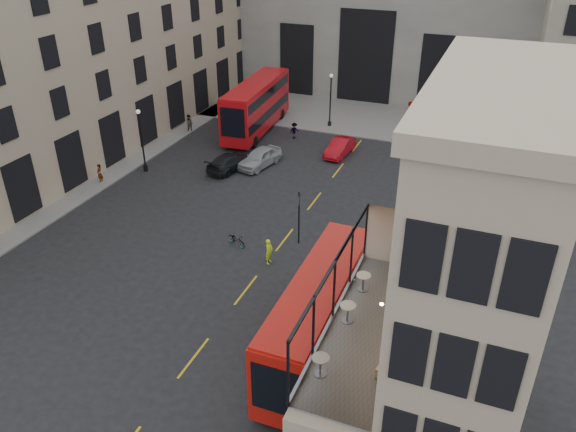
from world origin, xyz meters
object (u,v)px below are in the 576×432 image
at_px(car_b, 340,147).
at_px(pedestrian_b, 294,131).
at_px(cyclist, 269,251).
at_px(pedestrian_a, 190,124).
at_px(pedestrian_e, 100,174).
at_px(cafe_table_mid, 348,310).
at_px(bicycle, 236,240).
at_px(pedestrian_d, 410,111).
at_px(street_lamp_a, 142,144).
at_px(street_lamp_b, 330,103).
at_px(cafe_chair_d, 405,270).
at_px(cafe_chair_a, 382,372).
at_px(traffic_light_near, 299,211).
at_px(car_c, 231,162).
at_px(bus_far, 257,104).
at_px(pedestrian_c, 420,111).
at_px(cafe_chair_b, 394,333).
at_px(cafe_table_far, 363,280).
at_px(cafe_chair_c, 395,318).
at_px(traffic_light_far, 221,110).
at_px(cafe_table_near, 321,363).
at_px(car_a, 260,158).

distance_m(car_b, pedestrian_b, 5.68).
relative_size(cyclist, pedestrian_a, 0.93).
height_order(pedestrian_e, cafe_table_mid, cafe_table_mid).
bearing_deg(bicycle, pedestrian_d, 12.04).
relative_size(pedestrian_d, pedestrian_e, 1.21).
distance_m(street_lamp_a, street_lamp_b, 19.42).
bearing_deg(cafe_chair_d, bicycle, 152.99).
bearing_deg(pedestrian_e, pedestrian_b, 129.85).
height_order(cafe_table_mid, cafe_chair_a, cafe_table_mid).
bearing_deg(traffic_light_near, car_c, 136.76).
bearing_deg(bus_far, pedestrian_c, 34.39).
xyz_separation_m(cyclist, pedestrian_d, (2.95, 29.87, 0.14)).
distance_m(pedestrian_b, pedestrian_e, 18.47).
bearing_deg(pedestrian_e, cafe_table_mid, 45.26).
bearing_deg(pedestrian_e, cafe_chair_a, 43.21).
height_order(bus_far, bicycle, bus_far).
distance_m(traffic_light_near, cafe_chair_b, 15.14).
distance_m(car_b, cafe_table_far, 26.76).
bearing_deg(cyclist, pedestrian_d, 0.67).
distance_m(pedestrian_e, cafe_chair_c, 30.22).
bearing_deg(cyclist, bus_far, 32.55).
bearing_deg(traffic_light_far, street_lamp_a, -101.31).
relative_size(bus_far, cafe_chair_d, 13.43).
height_order(street_lamp_a, bus_far, street_lamp_a).
relative_size(pedestrian_b, cafe_chair_d, 1.70).
height_order(car_b, pedestrian_b, pedestrian_b).
relative_size(cafe_table_near, cafe_table_mid, 0.97).
relative_size(pedestrian_d, cafe_table_far, 2.44).
distance_m(bicycle, cafe_chair_b, 16.71).
relative_size(traffic_light_near, cafe_table_near, 4.71).
bearing_deg(cafe_table_mid, pedestrian_e, 149.25).
distance_m(bicycle, cafe_table_far, 13.80).
height_order(traffic_light_near, cafe_chair_b, cafe_chair_b).
bearing_deg(pedestrian_a, street_lamp_a, -88.65).
height_order(car_b, pedestrian_d, pedestrian_d).
height_order(traffic_light_far, car_a, traffic_light_far).
height_order(street_lamp_b, bus_far, street_lamp_b).
bearing_deg(street_lamp_a, cafe_chair_d, -29.76).
bearing_deg(cafe_chair_c, street_lamp_a, 144.63).
xyz_separation_m(traffic_light_near, cafe_chair_a, (8.64, -14.47, 2.40)).
xyz_separation_m(car_c, pedestrian_e, (-8.49, -6.25, 0.11)).
relative_size(cafe_table_mid, cafe_table_far, 1.03).
distance_m(traffic_light_far, bicycle, 20.65).
bearing_deg(cyclist, car_b, 9.50).
relative_size(car_a, bicycle, 2.87).
relative_size(bicycle, cafe_chair_c, 1.83).
height_order(bicycle, pedestrian_a, pedestrian_a).
height_order(pedestrian_a, pedestrian_b, pedestrian_a).
bearing_deg(pedestrian_d, traffic_light_far, 105.92).
bearing_deg(bicycle, pedestrian_c, 10.76).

